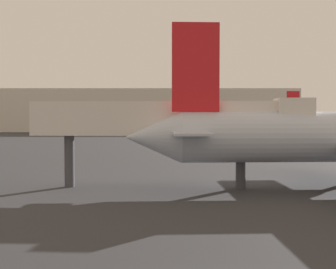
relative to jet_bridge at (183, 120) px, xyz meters
The scene contains 2 objects.
jet_bridge is the anchor object (origin of this frame).
terminal_building 116.94m from the jet_bridge, 95.27° to the left, with size 94.35×27.50×12.40m, color beige.
Camera 1 is at (-2.07, -12.44, 5.22)m, focal length 51.81 mm.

